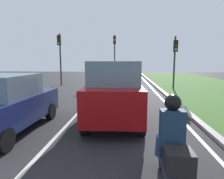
# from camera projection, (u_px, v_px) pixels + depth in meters

# --- Properties ---
(ground_plane) EXTENTS (60.00, 60.00, 0.00)m
(ground_plane) POSITION_uv_depth(u_px,v_px,m) (104.00, 97.00, 12.78)
(ground_plane) COLOR #262628
(lane_line_center) EXTENTS (0.12, 32.00, 0.01)m
(lane_line_center) POSITION_uv_depth(u_px,v_px,m) (93.00, 97.00, 12.83)
(lane_line_center) COLOR silver
(lane_line_center) RESTS_ON ground
(lane_line_right_edge) EXTENTS (0.12, 32.00, 0.01)m
(lane_line_right_edge) POSITION_uv_depth(u_px,v_px,m) (160.00, 97.00, 12.53)
(lane_line_right_edge) COLOR silver
(lane_line_right_edge) RESTS_ON ground
(curb_right) EXTENTS (0.24, 48.00, 0.12)m
(curb_right) POSITION_uv_depth(u_px,v_px,m) (169.00, 97.00, 12.49)
(curb_right) COLOR #9E9B93
(curb_right) RESTS_ON ground
(car_suv_ahead) EXTENTS (2.06, 4.55, 2.28)m
(car_suv_ahead) POSITION_uv_depth(u_px,v_px,m) (115.00, 91.00, 7.50)
(car_suv_ahead) COLOR maroon
(car_suv_ahead) RESTS_ON ground
(car_sedan_left_lane) EXTENTS (1.91, 4.33, 1.86)m
(car_sedan_left_lane) POSITION_uv_depth(u_px,v_px,m) (7.00, 104.00, 6.37)
(car_sedan_left_lane) COLOR navy
(car_sedan_left_lane) RESTS_ON ground
(motorcycle) EXTENTS (0.40, 1.90, 1.01)m
(motorcycle) POSITION_uv_depth(u_px,v_px,m) (171.00, 162.00, 3.40)
(motorcycle) COLOR #0C143F
(motorcycle) RESTS_ON ground
(rider_person) EXTENTS (0.50, 0.40, 1.16)m
(rider_person) POSITION_uv_depth(u_px,v_px,m) (172.00, 126.00, 3.36)
(rider_person) COLOR #192D47
(rider_person) RESTS_ON ground
(traffic_light_near_right) EXTENTS (0.32, 0.50, 4.23)m
(traffic_light_near_right) POSITION_uv_depth(u_px,v_px,m) (175.00, 54.00, 15.64)
(traffic_light_near_right) COLOR #2D2D2D
(traffic_light_near_right) RESTS_ON ground
(traffic_light_overhead_left) EXTENTS (0.32, 0.50, 4.80)m
(traffic_light_overhead_left) POSITION_uv_depth(u_px,v_px,m) (60.00, 50.00, 18.40)
(traffic_light_overhead_left) COLOR #2D2D2D
(traffic_light_overhead_left) RESTS_ON ground
(traffic_light_far_median) EXTENTS (0.32, 0.50, 5.33)m
(traffic_light_far_median) POSITION_uv_depth(u_px,v_px,m) (115.00, 49.00, 23.42)
(traffic_light_far_median) COLOR #2D2D2D
(traffic_light_far_median) RESTS_ON ground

